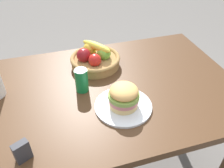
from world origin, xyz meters
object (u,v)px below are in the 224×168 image
soda_can (82,80)px  fruit_basket (95,58)px  sandwich (124,96)px  napkin_holder (22,151)px  plate (123,106)px

soda_can → fruit_basket: (0.12, 0.20, -0.02)m
fruit_basket → sandwich: bearing=-83.2°
sandwich → fruit_basket: (-0.05, 0.38, -0.02)m
napkin_holder → sandwich: bearing=-7.2°
sandwich → fruit_basket: bearing=96.8°
sandwich → napkin_holder: (-0.45, -0.16, -0.03)m
fruit_basket → napkin_holder: 0.68m
sandwich → soda_can: bearing=131.8°
plate → fruit_basket: 0.39m
plate → sandwich: sandwich is taller
fruit_basket → plate: bearing=-83.2°
plate → napkin_holder: napkin_holder is taller
sandwich → soda_can: sandwich is taller
fruit_basket → napkin_holder: fruit_basket is taller
plate → fruit_basket: (-0.05, 0.38, 0.04)m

